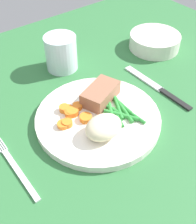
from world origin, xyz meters
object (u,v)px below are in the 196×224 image
object	(u,v)px
meat_portion	(99,93)
fork	(16,168)
dinner_plate	(98,118)
water_glass	(61,55)
knife	(158,88)
salad_bowl	(155,41)

from	to	relation	value
meat_portion	fork	distance (cm)	23.08
dinner_plate	water_glass	bearing A→B (deg)	77.24
meat_portion	knife	xyz separation A→B (cm)	(14.43, -4.37, -3.03)
meat_portion	salad_bowl	bearing A→B (deg)	18.70
meat_portion	fork	xyz separation A→B (cm)	(-22.47, -4.35, -3.03)
meat_portion	salad_bowl	size ratio (longest dim) A/B	0.62
knife	salad_bowl	xyz separation A→B (cm)	(12.73, 13.57, 2.14)
dinner_plate	salad_bowl	world-z (taller)	salad_bowl
dinner_plate	knife	distance (cm)	17.95
knife	water_glass	world-z (taller)	water_glass
meat_portion	knife	world-z (taller)	meat_portion
fork	water_glass	world-z (taller)	water_glass
dinner_plate	knife	xyz separation A→B (cm)	(17.93, -0.29, -0.60)
knife	water_glass	xyz separation A→B (cm)	(-13.15, 21.41, 3.58)
water_glass	salad_bowl	world-z (taller)	water_glass
water_glass	dinner_plate	bearing A→B (deg)	-102.76
dinner_plate	meat_portion	distance (cm)	5.91
fork	salad_bowl	xyz separation A→B (cm)	(49.63, 13.54, 2.14)
salad_bowl	dinner_plate	bearing A→B (deg)	-156.58
dinner_plate	meat_portion	bearing A→B (deg)	49.40
water_glass	salad_bowl	bearing A→B (deg)	-16.85
dinner_plate	fork	world-z (taller)	dinner_plate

